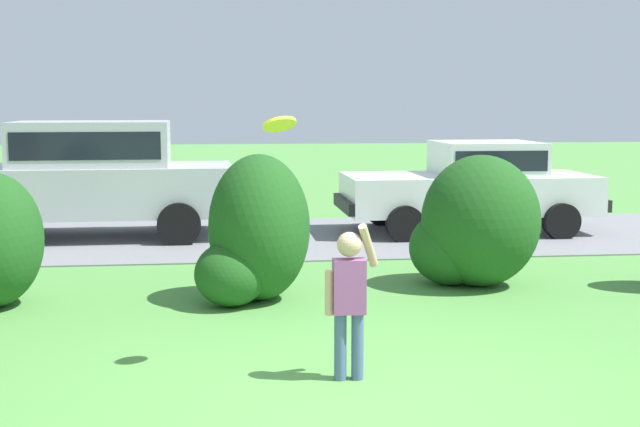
% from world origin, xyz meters
% --- Properties ---
extents(ground_plane, '(80.00, 80.00, 0.00)m').
position_xyz_m(ground_plane, '(0.00, 0.00, 0.00)').
color(ground_plane, '#518E42').
extents(driveway_strip, '(28.00, 4.40, 0.02)m').
position_xyz_m(driveway_strip, '(0.00, 7.95, 0.01)').
color(driveway_strip, slate).
rests_on(driveway_strip, ground).
extents(shrub_centre_left, '(1.30, 1.34, 1.66)m').
position_xyz_m(shrub_centre_left, '(-0.63, 3.47, 0.76)').
color(shrub_centre_left, '#1E511C').
rests_on(shrub_centre_left, ground).
extents(shrub_centre, '(1.57, 1.38, 1.60)m').
position_xyz_m(shrub_centre, '(2.05, 3.99, 0.72)').
color(shrub_centre, '#1E511C').
rests_on(shrub_centre, ground).
extents(parked_sedan, '(4.42, 2.14, 1.56)m').
position_xyz_m(parked_sedan, '(3.29, 8.21, 0.85)').
color(parked_sedan, white).
rests_on(parked_sedan, ground).
extents(parked_suv, '(4.75, 2.20, 1.92)m').
position_xyz_m(parked_suv, '(-3.09, 8.25, 1.08)').
color(parked_suv, silver).
rests_on(parked_suv, ground).
extents(child_thrower, '(0.46, 0.26, 1.29)m').
position_xyz_m(child_thrower, '(0.02, 0.58, 0.72)').
color(child_thrower, '#4C608C').
rests_on(child_thrower, ground).
extents(frisbee, '(0.30, 0.27, 0.17)m').
position_xyz_m(frisbee, '(-0.50, 0.94, 2.05)').
color(frisbee, yellow).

